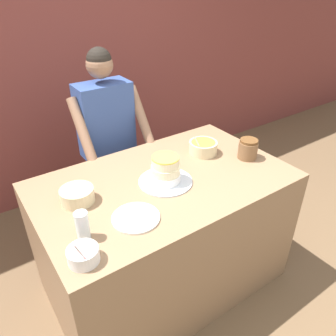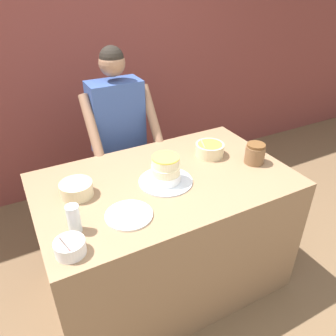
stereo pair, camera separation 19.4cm
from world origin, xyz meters
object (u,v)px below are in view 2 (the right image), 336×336
at_px(frosting_bowl_white, 76,189).
at_px(frosting_bowl_orange, 210,149).
at_px(frosting_bowl_pink, 70,247).
at_px(ceramic_plate, 129,215).
at_px(cake, 166,172).
at_px(drinking_glass, 74,219).
at_px(person_baker, 118,130).
at_px(stoneware_jar, 255,154).

relative_size(frosting_bowl_white, frosting_bowl_orange, 0.94).
distance_m(frosting_bowl_pink, ceramic_plate, 0.36).
height_order(cake, frosting_bowl_white, cake).
bearing_deg(drinking_glass, person_baker, 58.66).
height_order(person_baker, frosting_bowl_pink, person_baker).
bearing_deg(frosting_bowl_pink, drinking_glass, 67.32).
xyz_separation_m(cake, ceramic_plate, (-0.32, -0.20, -0.07)).
height_order(frosting_bowl_pink, frosting_bowl_orange, same).
distance_m(frosting_bowl_orange, stoneware_jar, 0.31).
bearing_deg(stoneware_jar, cake, 173.82).
height_order(cake, stoneware_jar, cake).
bearing_deg(frosting_bowl_pink, cake, 25.91).
distance_m(person_baker, ceramic_plate, 1.02).
distance_m(frosting_bowl_white, frosting_bowl_pink, 0.46).
xyz_separation_m(frosting_bowl_white, stoneware_jar, (1.15, -0.19, 0.02)).
bearing_deg(person_baker, cake, -88.92).
xyz_separation_m(cake, frosting_bowl_white, (-0.51, 0.12, -0.03)).
distance_m(cake, ceramic_plate, 0.38).
bearing_deg(ceramic_plate, drinking_glass, 176.45).
bearing_deg(ceramic_plate, frosting_bowl_pink, -160.00).
xyz_separation_m(frosting_bowl_orange, drinking_glass, (-1.02, -0.34, 0.03)).
relative_size(frosting_bowl_white, stoneware_jar, 1.34).
relative_size(person_baker, cake, 4.78).
xyz_separation_m(ceramic_plate, stoneware_jar, (0.95, 0.13, 0.06)).
height_order(frosting_bowl_pink, ceramic_plate, frosting_bowl_pink).
bearing_deg(frosting_bowl_white, drinking_glass, -105.94).
bearing_deg(person_baker, ceramic_plate, -107.48).
distance_m(frosting_bowl_white, ceramic_plate, 0.37).
relative_size(frosting_bowl_orange, drinking_glass, 1.30).
xyz_separation_m(frosting_bowl_white, frosting_bowl_pink, (-0.14, -0.43, -0.01)).
relative_size(person_baker, stoneware_jar, 11.37).
height_order(frosting_bowl_white, frosting_bowl_pink, frosting_bowl_pink).
distance_m(frosting_bowl_pink, frosting_bowl_orange, 1.18).
bearing_deg(stoneware_jar, drinking_glass, -174.84).
relative_size(drinking_glass, ceramic_plate, 0.60).
bearing_deg(cake, frosting_bowl_orange, 20.23).
xyz_separation_m(frosting_bowl_orange, stoneware_jar, (0.21, -0.23, 0.02)).
distance_m(frosting_bowl_pink, drinking_glass, 0.15).
bearing_deg(stoneware_jar, person_baker, 127.47).
distance_m(cake, frosting_bowl_white, 0.53).
distance_m(frosting_bowl_white, drinking_glass, 0.31).
bearing_deg(stoneware_jar, ceramic_plate, -172.35).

